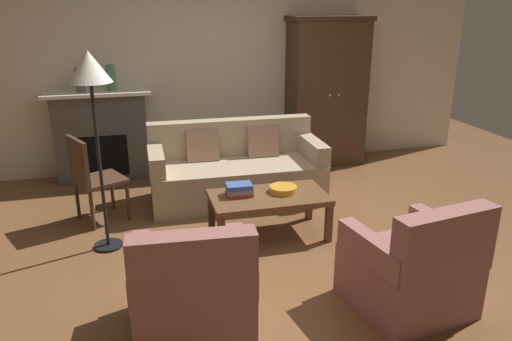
{
  "coord_description": "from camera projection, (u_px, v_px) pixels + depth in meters",
  "views": [
    {
      "loc": [
        -1.2,
        -3.94,
        2.16
      ],
      "look_at": [
        -0.02,
        0.55,
        0.55
      ],
      "focal_mm": 34.58,
      "sensor_mm": 36.0,
      "label": 1
    }
  ],
  "objects": [
    {
      "name": "fruit_bowl",
      "position": [
        283.0,
        189.0,
        4.71
      ],
      "size": [
        0.26,
        0.26,
        0.06
      ],
      "primitive_type": "cylinder",
      "color": "orange",
      "rests_on": "coffee_table"
    },
    {
      "name": "couch",
      "position": [
        236.0,
        172.0,
        5.59
      ],
      "size": [
        1.94,
        0.89,
        0.86
      ],
      "color": "tan",
      "rests_on": "ground"
    },
    {
      "name": "book_stack",
      "position": [
        239.0,
        190.0,
        4.62
      ],
      "size": [
        0.26,
        0.19,
        0.11
      ],
      "color": "#B73833",
      "rests_on": "coffee_table"
    },
    {
      "name": "floor_lamp",
      "position": [
        90.0,
        79.0,
        4.05
      ],
      "size": [
        0.36,
        0.36,
        1.78
      ],
      "color": "black",
      "rests_on": "ground"
    },
    {
      "name": "back_wall",
      "position": [
        219.0,
        61.0,
        6.46
      ],
      "size": [
        7.2,
        0.1,
        2.8
      ],
      "primitive_type": "cube",
      "color": "silver",
      "rests_on": "ground"
    },
    {
      "name": "ground_plane",
      "position": [
        273.0,
        245.0,
        4.59
      ],
      "size": [
        9.6,
        9.6,
        0.0
      ],
      "primitive_type": "plane",
      "color": "brown"
    },
    {
      "name": "fireplace",
      "position": [
        102.0,
        135.0,
        6.13
      ],
      "size": [
        1.26,
        0.48,
        1.12
      ],
      "color": "#4C4947",
      "rests_on": "ground"
    },
    {
      "name": "armchair_near_right",
      "position": [
        412.0,
        270.0,
        3.55
      ],
      "size": [
        0.88,
        0.88,
        0.88
      ],
      "color": "#935B56",
      "rests_on": "ground"
    },
    {
      "name": "side_chair_wooden",
      "position": [
        91.0,
        174.0,
        4.91
      ],
      "size": [
        0.59,
        0.59,
        0.9
      ],
      "color": "#472D1E",
      "rests_on": "ground"
    },
    {
      "name": "mantel_vase_slate",
      "position": [
        80.0,
        80.0,
        5.85
      ],
      "size": [
        0.11,
        0.11,
        0.28
      ],
      "primitive_type": "cylinder",
      "color": "#565B66",
      "rests_on": "fireplace"
    },
    {
      "name": "armoire",
      "position": [
        326.0,
        92.0,
        6.64
      ],
      "size": [
        1.06,
        0.57,
        1.97
      ],
      "color": "#472D1E",
      "rests_on": "ground"
    },
    {
      "name": "armchair_near_left",
      "position": [
        193.0,
        294.0,
        3.26
      ],
      "size": [
        0.83,
        0.83,
        0.88
      ],
      "color": "#935B56",
      "rests_on": "ground"
    },
    {
      "name": "mantel_vase_jade",
      "position": [
        111.0,
        78.0,
        5.93
      ],
      "size": [
        0.11,
        0.11,
        0.3
      ],
      "primitive_type": "cylinder",
      "color": "slate",
      "rests_on": "fireplace"
    },
    {
      "name": "coffee_table",
      "position": [
        269.0,
        200.0,
        4.66
      ],
      "size": [
        1.1,
        0.6,
        0.42
      ],
      "color": "brown",
      "rests_on": "ground"
    }
  ]
}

